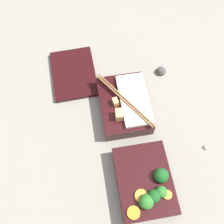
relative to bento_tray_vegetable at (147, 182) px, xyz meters
name	(u,v)px	position (x,y,z in m)	size (l,w,h in m)	color
ground_plane	(134,143)	(0.12, 0.01, -0.03)	(3.00, 3.00, 0.00)	gray
bento_tray_vegetable	(147,182)	(0.00, 0.00, 0.00)	(0.19, 0.14, 0.08)	black
bento_tray_rice	(125,105)	(0.23, 0.01, 0.00)	(0.20, 0.14, 0.08)	black
bento_lid	(74,74)	(0.38, 0.15, -0.02)	(0.19, 0.14, 0.01)	black
pebble_0	(161,71)	(0.34, -0.13, -0.02)	(0.03, 0.03, 0.03)	#474442
pebble_1	(206,147)	(0.07, -0.19, -0.02)	(0.02, 0.02, 0.02)	gray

